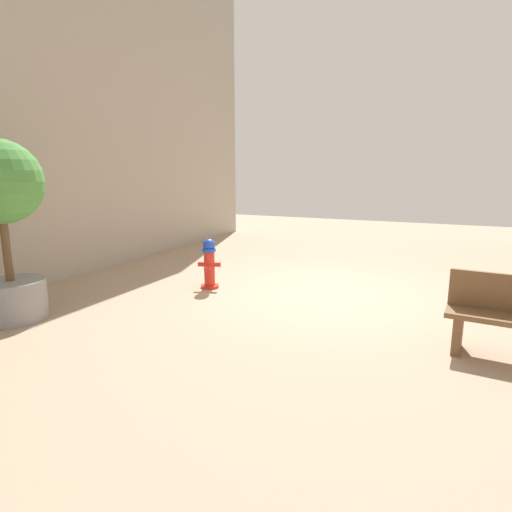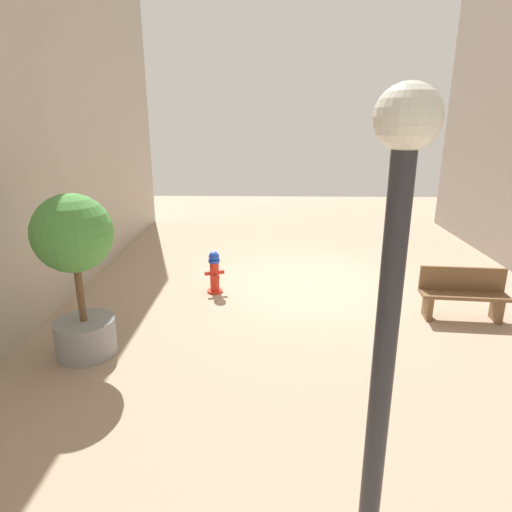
# 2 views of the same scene
# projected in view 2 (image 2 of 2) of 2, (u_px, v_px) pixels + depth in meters

# --- Properties ---
(ground_plane) EXTENTS (23.40, 23.40, 0.00)m
(ground_plane) POSITION_uv_depth(u_px,v_px,m) (309.00, 285.00, 9.80)
(ground_plane) COLOR tan
(fire_hydrant) EXTENTS (0.42, 0.40, 0.91)m
(fire_hydrant) POSITION_uv_depth(u_px,v_px,m) (215.00, 272.00, 9.27)
(fire_hydrant) COLOR red
(fire_hydrant) RESTS_ON ground_plane
(bench_near) EXTENTS (1.56, 0.57, 0.95)m
(bench_near) POSITION_uv_depth(u_px,v_px,m) (463.00, 293.00, 8.07)
(bench_near) COLOR brown
(bench_near) RESTS_ON ground_plane
(planter_tree) EXTENTS (1.16, 1.16, 2.54)m
(planter_tree) POSITION_uv_depth(u_px,v_px,m) (76.00, 259.00, 6.49)
(planter_tree) COLOR gray
(planter_tree) RESTS_ON ground_plane
(street_lamp) EXTENTS (0.36, 0.36, 3.74)m
(street_lamp) POSITION_uv_depth(u_px,v_px,m) (387.00, 331.00, 2.65)
(street_lamp) COLOR #2D2D33
(street_lamp) RESTS_ON ground_plane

